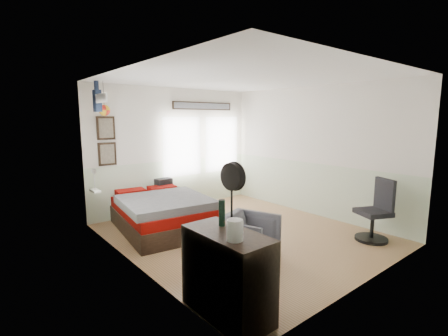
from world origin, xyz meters
The scene contains 12 objects.
ground_plane centered at (0.00, 0.00, -0.01)m, with size 4.00×4.50×0.01m, color olive.
room_shell centered at (-0.08, 0.19, 1.61)m, with size 4.02×4.52×2.71m.
wall_decor centered at (-1.10, 1.96, 2.10)m, with size 3.55×1.32×1.44m.
bed centered at (-1.00, 1.12, 0.31)m, with size 1.65×2.16×0.64m.
dresser centered at (-1.74, -1.66, 0.45)m, with size 0.48×1.00×0.90m, color black.
armchair centered at (-0.68, -0.87, 0.34)m, with size 0.72×0.74×0.68m, color #4D4E56.
nightstand centered at (-0.43, 2.05, 0.28)m, with size 0.56×0.45×0.56m, color black.
task_chair centered at (1.53, -1.63, 0.43)m, with size 0.62×0.62×1.05m.
kettle centered at (-1.83, -1.88, 1.00)m, with size 0.18×0.15×0.20m.
bottle centered at (-1.66, -1.47, 1.04)m, with size 0.07×0.07×0.29m, color black.
stand_fan centered at (-1.69, -1.68, 1.46)m, with size 0.09×0.30×0.72m.
black_bag centered at (-0.43, 2.05, 0.66)m, with size 0.34×0.22×0.20m, color black.
Camera 1 is at (-3.75, -4.07, 2.05)m, focal length 26.00 mm.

